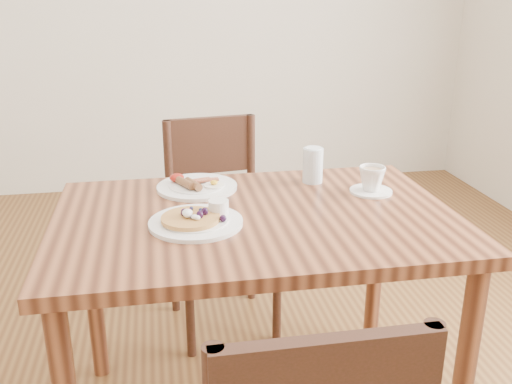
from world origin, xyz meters
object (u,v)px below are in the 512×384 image
chair_far (219,215)px  teacup_saucer (372,181)px  dining_table (256,244)px  pancake_plate (197,219)px  water_glass (313,165)px  breakfast_plate (196,186)px

chair_far → teacup_saucer: 0.75m
dining_table → teacup_saucer: size_ratio=8.57×
dining_table → pancake_plate: bearing=-165.5°
water_glass → pancake_plate: bearing=-144.3°
dining_table → chair_far: chair_far is taller
pancake_plate → water_glass: (0.43, 0.31, 0.05)m
pancake_plate → water_glass: water_glass is taller
breakfast_plate → water_glass: (0.41, 0.00, 0.05)m
pancake_plate → breakfast_plate: 0.31m
pancake_plate → breakfast_plate: pancake_plate is taller
pancake_plate → teacup_saucer: (0.59, 0.17, 0.03)m
chair_far → pancake_plate: (-0.14, -0.69, 0.27)m
teacup_saucer → water_glass: 0.21m
chair_far → breakfast_plate: 0.48m
dining_table → water_glass: water_glass is taller
dining_table → water_glass: bearing=46.5°
teacup_saucer → water_glass: bearing=139.7°
teacup_saucer → pancake_plate: bearing=-164.0°
chair_far → pancake_plate: 0.75m
chair_far → breakfast_plate: chair_far is taller
teacup_saucer → water_glass: size_ratio=1.15×
chair_far → dining_table: bearing=86.6°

